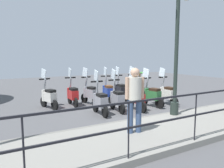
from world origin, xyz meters
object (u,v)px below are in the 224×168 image
object	(u,v)px
scooter_far_4	(73,94)
scooter_near_1	(152,95)
scooter_far_1	(120,90)
scooter_far_2	(108,91)
scooter_near_3	(117,98)
potted_palm	(140,82)
lamp_post_near	(176,57)
scooter_near_4	(100,101)
scooter_far_3	(90,93)
pedestrian_distant	(135,95)
scooter_near_2	(137,98)
scooter_far_0	(135,89)
scooter_near_0	(167,93)
scooter_far_5	(49,96)

from	to	relation	value
scooter_far_4	scooter_near_1	bearing A→B (deg)	-119.51
scooter_far_1	scooter_far_2	size ratio (longest dim) A/B	1.00
scooter_near_3	potted_palm	bearing A→B (deg)	-38.47
lamp_post_near	scooter_far_2	xyz separation A→B (m)	(3.31, 0.63, -1.51)
scooter_near_4	scooter_far_3	distance (m)	1.71
scooter_near_1	scooter_far_2	size ratio (longest dim) A/B	1.00
pedestrian_distant	scooter_near_1	size ratio (longest dim) A/B	1.03
lamp_post_near	pedestrian_distant	size ratio (longest dim) A/B	2.62
scooter_far_3	scooter_near_2	bearing A→B (deg)	-161.19
scooter_near_3	scooter_far_0	size ratio (longest dim) A/B	1.00
scooter_near_0	scooter_far_2	size ratio (longest dim) A/B	1.00
lamp_post_near	scooter_far_3	bearing A→B (deg)	23.99
scooter_near_0	scooter_far_0	distance (m)	1.72
scooter_near_2	scooter_far_5	distance (m)	3.35
lamp_post_near	potted_palm	world-z (taller)	lamp_post_near
scooter_near_3	scooter_far_1	world-z (taller)	same
scooter_far_0	scooter_near_4	bearing A→B (deg)	120.55
potted_palm	scooter_near_3	xyz separation A→B (m)	(-4.05, 4.07, 0.04)
scooter_near_4	scooter_far_2	world-z (taller)	same
potted_palm	scooter_near_2	size ratio (longest dim) A/B	0.69
scooter_far_1	scooter_far_4	bearing A→B (deg)	95.57
potted_palm	scooter_far_5	distance (m)	6.58
lamp_post_near	scooter_near_2	world-z (taller)	lamp_post_near
lamp_post_near	pedestrian_distant	distance (m)	2.40
scooter_far_1	scooter_far_3	xyz separation A→B (m)	(-0.07, 1.53, 0.00)
lamp_post_near	scooter_near_0	distance (m)	2.58
potted_palm	scooter_far_4	distance (m)	5.70
scooter_near_2	scooter_far_0	bearing A→B (deg)	-31.64
scooter_far_0	pedestrian_distant	bearing A→B (deg)	142.49
scooter_far_3	scooter_near_0	bearing A→B (deg)	-133.32
scooter_far_0	scooter_far_1	distance (m)	0.81
pedestrian_distant	scooter_far_3	bearing A→B (deg)	-176.41
scooter_near_0	scooter_far_1	distance (m)	2.11
lamp_post_near	scooter_near_1	world-z (taller)	lamp_post_near
pedestrian_distant	scooter_far_0	size ratio (longest dim) A/B	1.03
scooter_near_0	scooter_near_3	world-z (taller)	same
lamp_post_near	scooter_far_5	world-z (taller)	lamp_post_near
scooter_near_2	scooter_near_4	bearing A→B (deg)	88.52
scooter_near_0	scooter_near_4	world-z (taller)	same
scooter_near_0	scooter_far_5	world-z (taller)	same
scooter_far_0	scooter_far_2	xyz separation A→B (m)	(-0.02, 1.51, 0.00)
scooter_near_2	scooter_far_2	size ratio (longest dim) A/B	1.00
pedestrian_distant	scooter_far_0	world-z (taller)	pedestrian_distant
lamp_post_near	scooter_near_0	world-z (taller)	lamp_post_near
scooter_far_0	scooter_far_5	bearing A→B (deg)	87.59
scooter_near_3	scooter_near_4	size ratio (longest dim) A/B	1.00
lamp_post_near	potted_palm	xyz separation A→B (m)	(5.80, -2.97, -1.55)
potted_palm	lamp_post_near	bearing A→B (deg)	152.87
scooter_far_0	scooter_near_3	bearing A→B (deg)	127.34
potted_palm	scooter_far_5	xyz separation A→B (m)	(-2.40, 6.13, 0.04)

